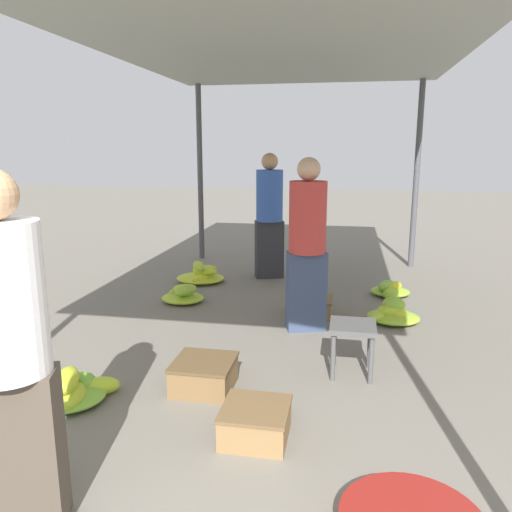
% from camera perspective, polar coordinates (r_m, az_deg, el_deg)
% --- Properties ---
extents(canopy_post_back_left, '(0.08, 0.08, 2.59)m').
position_cam_1_polar(canopy_post_back_left, '(7.66, -6.40, 9.30)').
color(canopy_post_back_left, '#4C4C51').
rests_on(canopy_post_back_left, ground).
extents(canopy_post_back_right, '(0.08, 0.08, 2.59)m').
position_cam_1_polar(canopy_post_back_right, '(7.38, 17.87, 8.69)').
color(canopy_post_back_right, '#4C4C51').
rests_on(canopy_post_back_right, ground).
extents(canopy_tarp, '(3.54, 6.47, 0.04)m').
position_cam_1_polar(canopy_tarp, '(4.43, 2.04, 24.35)').
color(canopy_tarp, '#9EA399').
rests_on(canopy_tarp, canopy_post_front_left).
extents(vendor_foreground, '(0.43, 0.43, 1.61)m').
position_cam_1_polar(vendor_foreground, '(2.37, -26.43, -9.95)').
color(vendor_foreground, '#4C4238').
rests_on(vendor_foreground, ground).
extents(stool, '(0.34, 0.34, 0.40)m').
position_cam_1_polar(stool, '(3.84, 10.98, -8.71)').
color(stool, '#4C4C4C').
rests_on(stool, ground).
extents(banana_pile_left_0, '(0.63, 0.51, 0.26)m').
position_cam_1_polar(banana_pile_left_0, '(3.69, -20.64, -14.27)').
color(banana_pile_left_0, '#77B437').
rests_on(banana_pile_left_0, ground).
extents(banana_pile_left_1, '(0.47, 0.56, 0.23)m').
position_cam_1_polar(banana_pile_left_1, '(5.61, -8.32, -4.34)').
color(banana_pile_left_1, '#A4C62F').
rests_on(banana_pile_left_1, ground).
extents(banana_pile_left_2, '(0.61, 0.55, 0.28)m').
position_cam_1_polar(banana_pile_left_2, '(6.39, -6.32, -2.19)').
color(banana_pile_left_2, yellow).
rests_on(banana_pile_left_2, ground).
extents(banana_pile_right_0, '(0.44, 0.47, 0.19)m').
position_cam_1_polar(banana_pile_right_0, '(5.97, 15.10, -3.75)').
color(banana_pile_right_0, '#7CB636').
rests_on(banana_pile_right_0, ground).
extents(banana_pile_right_1, '(0.55, 0.56, 0.25)m').
position_cam_1_polar(banana_pile_right_1, '(5.12, 15.32, -6.35)').
color(banana_pile_right_1, '#ADC92D').
rests_on(banana_pile_right_1, ground).
extents(crate_near, '(0.38, 0.38, 0.17)m').
position_cam_1_polar(crate_near, '(5.20, 6.64, -5.67)').
color(crate_near, '#9E7A4C').
rests_on(crate_near, ground).
extents(crate_mid, '(0.42, 0.42, 0.21)m').
position_cam_1_polar(crate_mid, '(3.65, -5.95, -13.31)').
color(crate_mid, brown).
rests_on(crate_mid, ground).
extents(crate_far, '(0.39, 0.39, 0.20)m').
position_cam_1_polar(crate_far, '(3.09, -0.06, -18.47)').
color(crate_far, olive).
rests_on(crate_far, ground).
extents(shopper_walking_mid, '(0.44, 0.44, 1.62)m').
position_cam_1_polar(shopper_walking_mid, '(6.47, 1.54, 4.81)').
color(shopper_walking_mid, '#2D2D33').
rests_on(shopper_walking_mid, ground).
extents(shopper_walking_far, '(0.42, 0.42, 1.60)m').
position_cam_1_polar(shopper_walking_far, '(4.58, 5.87, 1.51)').
color(shopper_walking_far, '#384766').
rests_on(shopper_walking_far, ground).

